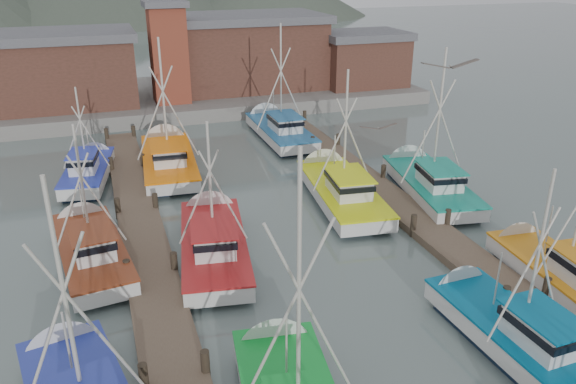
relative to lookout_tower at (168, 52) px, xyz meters
name	(u,v)px	position (x,y,z in m)	size (l,w,h in m)	color
ground	(345,313)	(2.00, -33.00, -5.55)	(260.00, 260.00, 0.00)	#546561
dock_left	(155,288)	(-5.00, -28.96, -5.34)	(2.30, 46.00, 1.50)	#4F3C31
dock_right	(440,238)	(9.00, -28.96, -5.34)	(2.30, 46.00, 1.50)	#4F3C31
quay	(188,96)	(2.00, 4.00, -4.95)	(44.00, 16.00, 1.20)	gray
shed_left	(60,68)	(-9.00, 2.00, -1.21)	(12.72, 8.48, 6.20)	brown
shed_center	(246,50)	(8.00, 4.00, -0.86)	(14.84, 9.54, 6.90)	brown
shed_right	(362,58)	(19.00, 1.00, -1.71)	(8.48, 6.36, 5.20)	brown
lookout_tower	(168,52)	(0.00, 0.00, 0.00)	(3.60, 3.60, 8.50)	brown
distant_hills	(67,20)	(-10.76, 89.59, -5.55)	(175.00, 140.00, 42.00)	#434C3F
boat_5	(508,330)	(6.74, -36.74, -4.87)	(3.16, 8.48, 7.80)	#0F1E34
boat_7	(555,272)	(11.34, -34.04, -4.87)	(3.22, 8.30, 7.92)	#0F1E34
boat_8	(213,241)	(-1.93, -26.49, -4.87)	(4.26, 9.64, 7.54)	#0F1E34
boat_9	(339,189)	(6.32, -22.53, -4.87)	(4.17, 10.15, 8.63)	#0F1E34
boat_10	(90,248)	(-7.47, -25.31, -4.87)	(3.70, 8.90, 7.47)	#0F1E34
boat_11	(427,182)	(11.73, -23.23, -4.87)	(4.47, 9.81, 9.55)	#0F1E34
boat_12	(168,159)	(-2.33, -13.95, -4.87)	(3.98, 10.51, 9.65)	#0F1E34
boat_13	(278,129)	(6.74, -9.78, -4.87)	(3.92, 9.85, 9.65)	#0F1E34
boat_14	(89,170)	(-7.36, -14.43, -4.88)	(3.60, 8.10, 6.65)	#0F1E34
gull_near	(450,66)	(1.67, -38.66, 5.23)	(1.55, 0.61, 0.24)	gray
gull_far	(379,128)	(3.79, -31.46, 1.53)	(1.54, 0.60, 0.24)	gray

